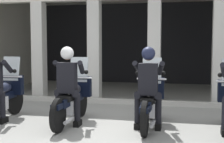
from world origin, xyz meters
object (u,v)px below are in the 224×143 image
(police_officer_center_left, at_px, (68,79))
(police_officer_center_right, at_px, (148,81))
(motorcycle_far_left, at_px, (1,97))
(motorcycle_center_right, at_px, (150,101))
(motorcycle_center_left, at_px, (73,99))

(police_officer_center_left, distance_m, police_officer_center_right, 1.59)
(motorcycle_far_left, xyz_separation_m, police_officer_center_left, (1.59, -0.20, 0.44))
(police_officer_center_left, bearing_deg, motorcycle_center_right, 9.82)
(motorcycle_far_left, relative_size, motorcycle_center_left, 1.00)
(police_officer_center_left, relative_size, police_officer_center_right, 1.00)
(police_officer_center_left, distance_m, motorcycle_center_right, 1.69)
(motorcycle_center_left, xyz_separation_m, police_officer_center_left, (-0.00, -0.28, 0.44))
(motorcycle_center_left, distance_m, motorcycle_center_right, 1.59)
(motorcycle_far_left, distance_m, police_officer_center_right, 3.21)
(motorcycle_center_left, relative_size, motorcycle_center_right, 1.00)
(motorcycle_center_left, relative_size, police_officer_center_right, 1.29)
(motorcycle_far_left, bearing_deg, motorcycle_center_left, 0.56)
(motorcycle_center_left, bearing_deg, motorcycle_far_left, 179.91)
(motorcycle_center_left, height_order, police_officer_center_left, police_officer_center_left)
(motorcycle_far_left, bearing_deg, police_officer_center_left, -9.61)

